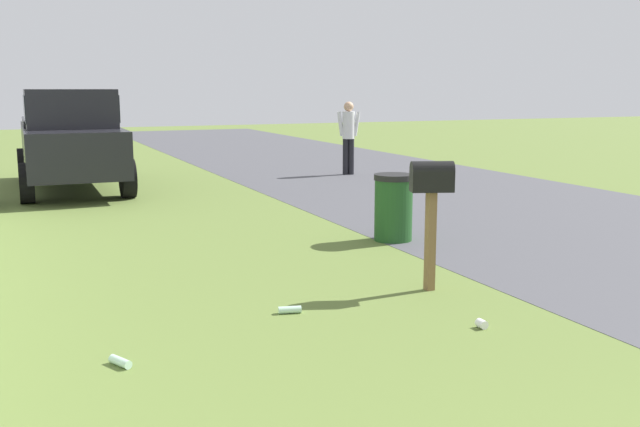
% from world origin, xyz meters
% --- Properties ---
extents(mailbox, '(0.33, 0.48, 1.38)m').
position_xyz_m(mailbox, '(6.21, -1.04, 1.09)').
color(mailbox, brown).
rests_on(mailbox, ground).
extents(pickup_truck, '(5.23, 2.13, 2.09)m').
position_xyz_m(pickup_truck, '(15.72, 1.79, 1.10)').
color(pickup_truck, black).
rests_on(pickup_truck, ground).
extents(trash_bin, '(0.56, 0.56, 0.94)m').
position_xyz_m(trash_bin, '(8.61, -1.92, 0.47)').
color(trash_bin, '#1E4C1E').
rests_on(trash_bin, ground).
extents(pedestrian, '(0.30, 0.56, 1.78)m').
position_xyz_m(pedestrian, '(15.93, -4.70, 1.04)').
color(pedestrian, black).
rests_on(pedestrian, ground).
extents(litter_bottle_midfield_b, '(0.12, 0.23, 0.07)m').
position_xyz_m(litter_bottle_midfield_b, '(6.04, 0.62, 0.04)').
color(litter_bottle_midfield_b, '#B2D8BF').
rests_on(litter_bottle_midfield_b, ground).
extents(litter_bottle_far_scatter, '(0.23, 0.16, 0.07)m').
position_xyz_m(litter_bottle_far_scatter, '(5.30, 2.31, 0.04)').
color(litter_bottle_far_scatter, '#B2D8BF').
rests_on(litter_bottle_far_scatter, ground).
extents(litter_cup_midfield_a, '(0.10, 0.08, 0.08)m').
position_xyz_m(litter_cup_midfield_a, '(4.95, -0.80, 0.04)').
color(litter_cup_midfield_a, white).
rests_on(litter_cup_midfield_a, ground).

